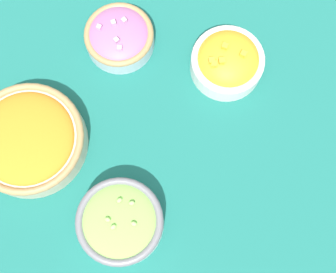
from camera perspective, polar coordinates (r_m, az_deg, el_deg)
The scene contains 5 objects.
ground_plane at distance 0.78m, azimuth 0.00°, elevation -0.53°, with size 3.00×3.00×0.00m, color #196056.
bowl_lettuce at distance 0.73m, azimuth -5.83°, elevation -10.32°, with size 0.13×0.13×0.07m.
bowl_red_onion at distance 0.82m, azimuth -5.97°, elevation 12.03°, with size 0.12×0.12×0.06m.
bowl_squash at distance 0.80m, azimuth 7.26°, elevation 9.09°, with size 0.12×0.12×0.07m.
bowl_carrots at distance 0.78m, azimuth -16.69°, elevation -0.35°, with size 0.18×0.18×0.06m.
Camera 1 is at (0.09, -0.16, 0.76)m, focal length 50.00 mm.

